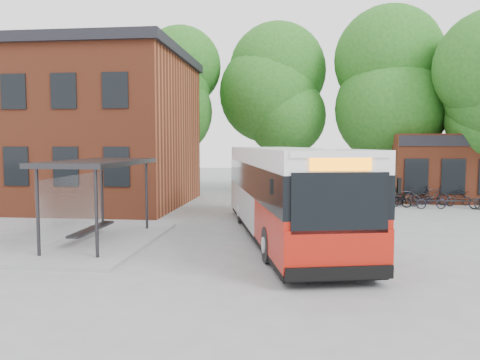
# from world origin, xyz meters

# --- Properties ---
(ground) EXTENTS (100.00, 100.00, 0.00)m
(ground) POSITION_xyz_m (0.00, 0.00, 0.00)
(ground) COLOR slate
(station_building) EXTENTS (18.40, 10.40, 8.50)m
(station_building) POSITION_xyz_m (-13.00, 9.00, 4.25)
(station_building) COLOR brown
(station_building) RESTS_ON ground
(bus_shelter) EXTENTS (3.60, 7.00, 2.90)m
(bus_shelter) POSITION_xyz_m (-4.50, -1.00, 1.45)
(bus_shelter) COLOR #29292C
(bus_shelter) RESTS_ON ground
(bike_rail) EXTENTS (5.20, 0.10, 0.38)m
(bike_rail) POSITION_xyz_m (9.28, 10.00, 0.19)
(bike_rail) COLOR #29292C
(bike_rail) RESTS_ON ground
(tree_0) EXTENTS (7.92, 7.92, 11.00)m
(tree_0) POSITION_xyz_m (-6.00, 16.00, 5.50)
(tree_0) COLOR #1E5917
(tree_0) RESTS_ON ground
(tree_1) EXTENTS (7.92, 7.92, 10.40)m
(tree_1) POSITION_xyz_m (1.00, 17.00, 5.20)
(tree_1) COLOR #1E5917
(tree_1) RESTS_ON ground
(tree_2) EXTENTS (7.92, 7.92, 11.00)m
(tree_2) POSITION_xyz_m (8.00, 16.00, 5.50)
(tree_2) COLOR #1E5917
(tree_2) RESTS_ON ground
(city_bus) EXTENTS (5.53, 13.18, 3.28)m
(city_bus) POSITION_xyz_m (1.74, 0.88, 1.64)
(city_bus) COLOR #A4160B
(city_bus) RESTS_ON ground
(bicycle_0) EXTENTS (1.63, 1.07, 0.81)m
(bicycle_0) POSITION_xyz_m (7.70, 9.71, 0.40)
(bicycle_0) COLOR black
(bicycle_0) RESTS_ON ground
(bicycle_1) EXTENTS (1.79, 0.75, 1.04)m
(bicycle_1) POSITION_xyz_m (7.47, 10.45, 0.52)
(bicycle_1) COLOR black
(bicycle_1) RESTS_ON ground
(bicycle_2) EXTENTS (1.87, 0.66, 0.98)m
(bicycle_2) POSITION_xyz_m (8.16, 10.48, 0.49)
(bicycle_2) COLOR black
(bicycle_2) RESTS_ON ground
(bicycle_3) EXTENTS (1.78, 0.71, 1.04)m
(bicycle_3) POSITION_xyz_m (8.15, 9.87, 0.52)
(bicycle_3) COLOR black
(bicycle_3) RESTS_ON ground
(bicycle_4) EXTENTS (1.66, 0.78, 0.84)m
(bicycle_4) POSITION_xyz_m (9.33, 9.14, 0.42)
(bicycle_4) COLOR black
(bicycle_4) RESTS_ON ground
(bicycle_5) EXTENTS (1.82, 0.79, 1.06)m
(bicycle_5) POSITION_xyz_m (9.88, 10.78, 0.53)
(bicycle_5) COLOR black
(bicycle_5) RESTS_ON ground
(bicycle_6) EXTENTS (1.66, 1.06, 0.82)m
(bicycle_6) POSITION_xyz_m (11.16, 10.52, 0.41)
(bicycle_6) COLOR black
(bicycle_6) RESTS_ON ground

